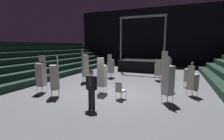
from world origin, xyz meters
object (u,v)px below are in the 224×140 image
Objects in this scene: chair_stack_rear_right at (102,75)px; chair_stack_front_left at (188,75)px; chair_stack_rear_centre at (158,70)px; stage_riser at (143,65)px; chair_stack_aisle_left at (168,80)px; chair_stack_aisle_right at (85,66)px; chair_stack_mid_centre at (193,81)px; chair_stack_rear_left at (55,77)px; loose_chair_near_man at (120,89)px; man_with_tie at (91,87)px; chair_stack_mid_left at (111,66)px; chair_stack_front_right at (166,71)px; chair_stack_mid_right at (41,74)px.

chair_stack_front_left is at bearing 35.41° from chair_stack_rear_right.
chair_stack_rear_centre is at bearing 74.27° from chair_stack_front_left.
stage_riser reaches higher than chair_stack_front_left.
chair_stack_aisle_left is at bearing -86.39° from chair_stack_rear_centre.
stage_riser reaches higher than chair_stack_aisle_right.
chair_stack_rear_left reaches higher than chair_stack_mid_centre.
stage_riser is at bearing 113.83° from loose_chair_near_man.
man_with_tie reaches higher than chair_stack_rear_centre.
chair_stack_rear_right is at bearing -72.56° from man_with_tie.
chair_stack_mid_left is 2.17× the size of loose_chair_near_man.
chair_stack_front_right is at bearing 149.28° from chair_stack_front_left.
chair_stack_aisle_left is (7.10, 1.02, 0.04)m from chair_stack_mid_right.
chair_stack_mid_centre is 0.74× the size of chair_stack_aisle_left.
chair_stack_mid_right is (-8.21, -4.68, 0.25)m from chair_stack_front_left.
chair_stack_mid_right is at bearing -110.23° from stage_riser.
stage_riser is 11.45m from chair_stack_mid_right.
stage_riser is 2.82× the size of chair_stack_mid_left.
chair_stack_mid_centre is (4.30, 3.75, -0.15)m from man_with_tie.
chair_stack_mid_right is 8.74m from chair_stack_mid_centre.
chair_stack_rear_centre is 0.74× the size of chair_stack_aisle_left.
stage_riser is 2.51× the size of chair_stack_aisle_left.
chair_stack_aisle_right is (-7.43, 0.83, 0.42)m from chair_stack_mid_centre.
chair_stack_mid_left is (-4.77, 2.38, -0.21)m from chair_stack_front_right.
chair_stack_aisle_left is at bearing -52.26° from chair_stack_front_right.
stage_riser is at bearing -61.38° from chair_stack_rear_left.
chair_stack_aisle_left reaches higher than man_with_tie.
chair_stack_mid_left reaches higher than chair_stack_front_left.
chair_stack_rear_right reaches higher than chair_stack_front_left.
chair_stack_aisle_left is at bearing -124.92° from chair_stack_rear_left.
chair_stack_mid_centre is at bearing 15.83° from chair_stack_rear_right.
stage_riser is at bearing 81.33° from chair_stack_mid_left.
chair_stack_rear_left is 1.30× the size of chair_stack_rear_centre.
chair_stack_rear_centre is 0.67× the size of chair_stack_aisle_right.
chair_stack_rear_right is 3.70m from chair_stack_aisle_left.
chair_stack_front_right is 5.34m from chair_stack_mid_left.
chair_stack_aisle_right reaches higher than chair_stack_rear_centre.
chair_stack_aisle_left is 0.90× the size of chair_stack_aisle_right.
chair_stack_mid_left is (-1.90, -4.87, 0.34)m from stage_riser.
loose_chair_near_man is at bearing -110.71° from man_with_tie.
chair_stack_rear_centre is at bearing 96.42° from loose_chair_near_man.
chair_stack_rear_right is at bearing -61.05° from chair_stack_mid_left.
stage_riser is 2.60× the size of chair_stack_rear_left.
stage_riser is 7.82m from chair_stack_front_right.
chair_stack_mid_left is 2.65m from chair_stack_aisle_right.
stage_riser is 11.36m from chair_stack_rear_left.
chair_stack_front_left is 3.84m from chair_stack_aisle_left.
stage_riser is at bearing 147.86° from chair_stack_aisle_left.
chair_stack_mid_centre is (8.32, 2.66, -0.25)m from chair_stack_mid_right.
chair_stack_aisle_right is (-6.20, 2.47, 0.13)m from chair_stack_aisle_left.
chair_stack_front_right is 2.82m from chair_stack_rear_centre.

